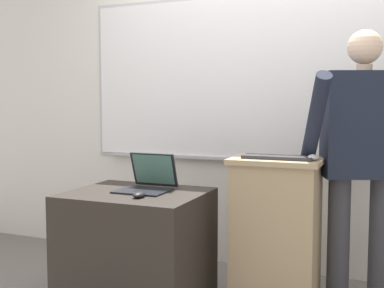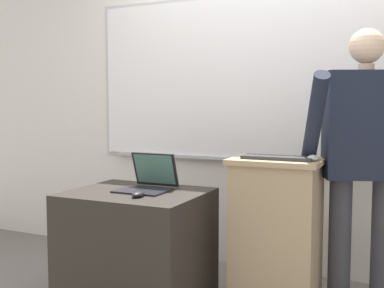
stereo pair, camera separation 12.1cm
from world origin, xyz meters
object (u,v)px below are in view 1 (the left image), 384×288
lectern_podium (276,235)px  person_presenter (362,151)px  computer_mouse_by_laptop (139,195)px  side_desk (137,250)px  laptop (149,179)px  computer_mouse_by_keyboard (313,157)px  wireless_keyboard (278,157)px

lectern_podium → person_presenter: person_presenter is taller
computer_mouse_by_laptop → person_presenter: bearing=27.4°
lectern_podium → side_desk: bearing=-160.9°
laptop → computer_mouse_by_keyboard: computer_mouse_by_keyboard is taller
laptop → lectern_podium: bearing=13.1°
computer_mouse_by_laptop → computer_mouse_by_keyboard: bearing=23.4°
person_presenter → computer_mouse_by_laptop: bearing=-173.4°
laptop → side_desk: bearing=-109.7°
side_desk → computer_mouse_by_laptop: (0.10, -0.15, 0.38)m
laptop → wireless_keyboard: size_ratio=0.79×
side_desk → laptop: laptop is taller
laptop → computer_mouse_by_laptop: 0.27m
computer_mouse_by_keyboard → laptop: bearing=-171.8°
side_desk → wireless_keyboard: wireless_keyboard is taller
person_presenter → wireless_keyboard: size_ratio=4.16×
side_desk → computer_mouse_by_keyboard: computer_mouse_by_keyboard is taller
person_presenter → laptop: bearing=175.0°
side_desk → wireless_keyboard: (0.81, 0.23, 0.58)m
lectern_podium → side_desk: lectern_podium is taller
lectern_podium → person_presenter: 0.71m
lectern_podium → wireless_keyboard: (0.01, -0.05, 0.48)m
person_presenter → computer_mouse_by_laptop: size_ratio=16.80×
person_presenter → computer_mouse_by_keyboard: person_presenter is taller
person_presenter → laptop: (-1.22, -0.35, -0.19)m
side_desk → laptop: bearing=70.3°
laptop → wireless_keyboard: (0.77, 0.13, 0.15)m
lectern_podium → laptop: laptop is taller
wireless_keyboard → computer_mouse_by_laptop: wireless_keyboard is taller
lectern_podium → computer_mouse_by_keyboard: 0.53m
laptop → computer_mouse_by_laptop: bearing=-74.6°
person_presenter → computer_mouse_by_laptop: (-1.15, -0.60, -0.24)m
lectern_podium → person_presenter: bearing=20.2°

